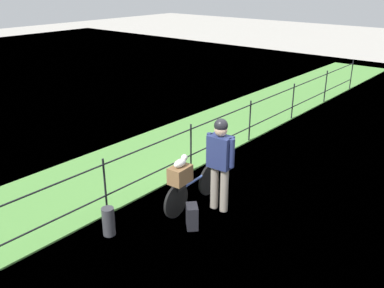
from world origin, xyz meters
TOP-DOWN VIEW (x-y plane):
  - ground_plane at (0.00, 0.00)m, footprint 60.00×60.00m
  - grass_strip at (0.00, 2.99)m, footprint 27.00×2.40m
  - iron_fence at (0.00, 1.82)m, footprint 18.04×0.04m
  - bicycle_main at (-1.06, 0.89)m, footprint 1.59×0.19m
  - wooden_crate at (-1.42, 0.86)m, footprint 0.41×0.29m
  - terrier_dog at (-1.39, 0.87)m, footprint 0.32×0.16m
  - cyclist_person at (-0.86, 0.45)m, footprint 0.28×0.54m
  - backpack_on_paving at (-1.61, 0.44)m, footprint 0.32×0.33m
  - mooring_bollard at (-2.62, 1.32)m, footprint 0.20×0.20m

SIDE VIEW (x-z plane):
  - ground_plane at x=0.00m, z-range 0.00..0.00m
  - grass_strip at x=0.00m, z-range 0.00..0.03m
  - backpack_on_paving at x=-1.61m, z-range 0.00..0.40m
  - mooring_bollard at x=-2.62m, z-range 0.00..0.48m
  - bicycle_main at x=-1.06m, z-range 0.02..0.62m
  - iron_fence at x=0.00m, z-range 0.09..1.14m
  - wooden_crate at x=-1.42m, z-range 0.60..0.90m
  - terrier_dog at x=-1.39m, z-range 0.88..1.06m
  - cyclist_person at x=-0.86m, z-range 0.16..1.84m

